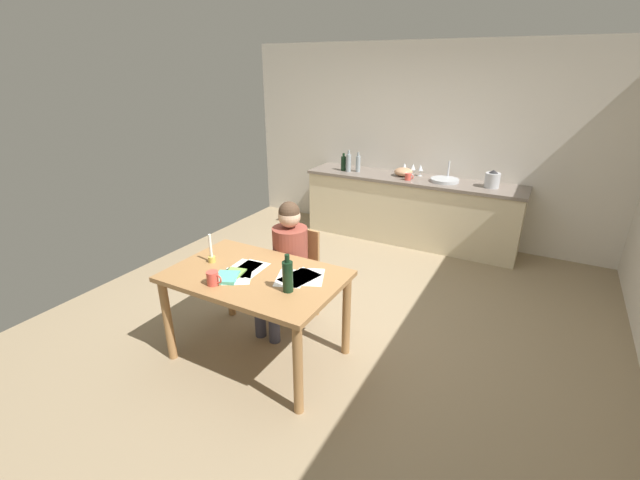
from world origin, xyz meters
name	(u,v)px	position (x,y,z in m)	size (l,w,h in m)	color
ground_plane	(336,317)	(0.00, 0.00, -0.02)	(5.20, 5.20, 0.04)	#937F60
wall_back	(423,144)	(0.00, 2.60, 1.30)	(5.20, 0.12, 2.60)	silver
kitchen_counter	(410,209)	(0.00, 2.24, 0.45)	(2.90, 0.64, 0.90)	beige
dining_table	(256,286)	(-0.29, -0.86, 0.67)	(1.37, 0.89, 0.78)	#9E7042
chair_at_table	(296,270)	(-0.35, -0.18, 0.50)	(0.42, 0.42, 0.88)	#9E7042
person_seated	(286,258)	(-0.36, -0.32, 0.68)	(0.34, 0.60, 1.19)	brown
coffee_mug	(213,278)	(-0.46, -1.15, 0.83)	(0.13, 0.09, 0.11)	#D84C3F
candlestick	(211,254)	(-0.74, -0.86, 0.84)	(0.06, 0.06, 0.25)	gold
book_magazine	(234,273)	(-0.44, -0.94, 0.78)	(0.14, 0.17, 0.02)	#7DB04F
book_cookery	(227,277)	(-0.43, -1.03, 0.79)	(0.17, 0.20, 0.03)	#55BDA0
paper_letter	(300,277)	(0.04, -0.74, 0.78)	(0.21, 0.30, 0.00)	white
paper_bill	(250,268)	(-0.39, -0.80, 0.78)	(0.21, 0.30, 0.00)	white
paper_envelope	(310,277)	(0.11, -0.70, 0.78)	(0.21, 0.30, 0.00)	white
paper_receipt	(243,268)	(-0.44, -0.83, 0.78)	(0.21, 0.30, 0.00)	white
paper_notice	(238,276)	(-0.39, -0.95, 0.78)	(0.21, 0.30, 0.00)	white
paper_flyer	(290,278)	(-0.01, -0.79, 0.78)	(0.21, 0.30, 0.00)	white
wine_bottle_on_table	(288,276)	(0.08, -0.96, 0.90)	(0.08, 0.08, 0.29)	black
sink_unit	(445,180)	(0.43, 2.24, 0.92)	(0.36, 0.36, 0.24)	#B2B7BC
bottle_oil	(343,163)	(-1.00, 2.18, 1.00)	(0.07, 0.07, 0.25)	black
bottle_vinegar	(349,163)	(-0.91, 2.15, 1.03)	(0.07, 0.07, 0.30)	#8C999E
bottle_wine_red	(358,163)	(-0.79, 2.21, 1.02)	(0.06, 0.06, 0.28)	#8C999E
mixing_bowl	(403,172)	(-0.14, 2.28, 0.96)	(0.25, 0.25, 0.11)	tan
stovetop_kettle	(492,180)	(1.00, 2.24, 1.00)	(0.18, 0.18, 0.22)	#B7BABF
wine_glass_near_sink	(420,168)	(0.06, 2.39, 1.01)	(0.07, 0.07, 0.15)	silver
wine_glass_by_kettle	(413,167)	(-0.05, 2.39, 1.01)	(0.07, 0.07, 0.15)	silver
wine_glass_back_left	(404,166)	(-0.17, 2.39, 1.01)	(0.07, 0.07, 0.15)	silver
teacup_on_counter	(408,177)	(-0.01, 2.09, 0.95)	(0.12, 0.08, 0.09)	#D84C3F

